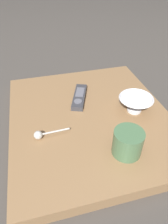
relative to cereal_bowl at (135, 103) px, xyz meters
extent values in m
plane|color=#47423D|center=(-0.17, 0.02, -0.08)|extent=(6.00, 6.00, 0.00)
cube|color=#936D47|center=(-0.17, 0.02, -0.06)|extent=(0.58, 0.66, 0.04)
cylinder|color=silver|center=(0.00, 0.00, -0.03)|extent=(0.05, 0.05, 0.01)
cone|color=silver|center=(0.00, 0.00, 0.00)|extent=(0.13, 0.13, 0.05)
torus|color=silver|center=(0.00, 0.00, 0.02)|extent=(0.13, 0.13, 0.01)
cylinder|color=#4C724C|center=(-0.11, -0.18, 0.00)|extent=(0.09, 0.09, 0.08)
cylinder|color=silver|center=(-0.31, -0.05, -0.02)|extent=(0.10, 0.01, 0.01)
sphere|color=silver|center=(-0.36, -0.05, -0.02)|extent=(0.03, 0.03, 0.03)
cube|color=#38383D|center=(-0.18, 0.13, -0.03)|extent=(0.10, 0.17, 0.02)
cylinder|color=slate|center=(-0.20, 0.09, -0.02)|extent=(0.03, 0.03, 0.00)
cube|color=slate|center=(-0.17, 0.15, -0.02)|extent=(0.05, 0.07, 0.00)
camera|label=1|loc=(-0.34, -0.54, 0.45)|focal=32.95mm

